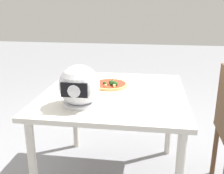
{
  "coord_description": "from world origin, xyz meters",
  "views": [
    {
      "loc": [
        -0.24,
        1.75,
        1.31
      ],
      "look_at": [
        0.02,
        -0.05,
        0.74
      ],
      "focal_mm": 43.05,
      "sensor_mm": 36.0,
      "label": 1
    }
  ],
  "objects": [
    {
      "name": "dining_table",
      "position": [
        0.0,
        0.0,
        0.64
      ],
      "size": [
        0.97,
        1.03,
        0.72
      ],
      "color": "beige",
      "rests_on": "ground"
    },
    {
      "name": "pizza",
      "position": [
        0.04,
        -0.09,
        0.74
      ],
      "size": [
        0.26,
        0.26,
        0.05
      ],
      "color": "tan",
      "rests_on": "pizza_plate"
    },
    {
      "name": "pizza_plate",
      "position": [
        0.04,
        -0.1,
        0.72
      ],
      "size": [
        0.31,
        0.31,
        0.01
      ],
      "primitive_type": "cylinder",
      "color": "white",
      "rests_on": "dining_table"
    },
    {
      "name": "motorcycle_helmet",
      "position": [
        0.17,
        0.27,
        0.83
      ],
      "size": [
        0.25,
        0.25,
        0.25
      ],
      "color": "silver",
      "rests_on": "dining_table"
    }
  ]
}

